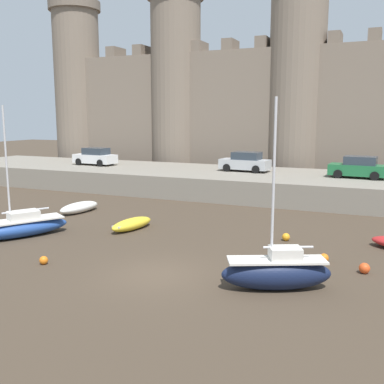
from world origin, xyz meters
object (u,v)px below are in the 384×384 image
car_quay_centre_east (245,162)px  mooring_buoy_mid_mud (364,268)px  car_quay_east (358,168)px  mooring_buoy_near_channel (44,260)px  rowboat_midflat_left (132,224)px  rowboat_foreground_left (79,207)px  sailboat_midflat_right (17,227)px  mooring_buoy_near_shore (324,258)px  sailboat_foreground_right (277,271)px  car_quay_centre_west (95,157)px  mooring_buoy_off_centre (286,237)px

car_quay_centre_east → mooring_buoy_mid_mud: bearing=-59.5°
car_quay_east → mooring_buoy_near_channel: bearing=-118.9°
rowboat_midflat_left → mooring_buoy_mid_mud: 12.58m
rowboat_foreground_left → rowboat_midflat_left: bearing=-25.0°
rowboat_midflat_left → mooring_buoy_mid_mud: rowboat_midflat_left is taller
rowboat_midflat_left → sailboat_midflat_right: size_ratio=0.46×
rowboat_foreground_left → sailboat_midflat_right: 6.40m
car_quay_centre_east → mooring_buoy_near_channel: bearing=-96.9°
sailboat_midflat_right → mooring_buoy_near_shore: (15.39, 2.08, -0.36)m
sailboat_foreground_right → sailboat_midflat_right: bearing=172.9°
rowboat_foreground_left → mooring_buoy_mid_mud: bearing=-15.7°
car_quay_east → mooring_buoy_near_shore: bearing=-91.6°
rowboat_foreground_left → car_quay_east: car_quay_east is taller
sailboat_foreground_right → mooring_buoy_near_channel: size_ratio=19.13×
mooring_buoy_near_shore → car_quay_east: size_ratio=0.10×
sailboat_foreground_right → car_quay_centre_west: (-21.63, 19.45, 1.84)m
mooring_buoy_near_channel → car_quay_east: car_quay_east is taller
mooring_buoy_near_channel → mooring_buoy_off_centre: bearing=41.5°
rowboat_foreground_left → car_quay_centre_east: 14.59m
car_quay_centre_east → rowboat_midflat_left: bearing=-98.4°
mooring_buoy_mid_mud → car_quay_centre_east: 20.11m
mooring_buoy_off_centre → mooring_buoy_near_channel: bearing=-138.5°
rowboat_foreground_left → car_quay_centre_west: car_quay_centre_west is taller
rowboat_midflat_left → car_quay_centre_east: bearing=81.6°
rowboat_midflat_left → mooring_buoy_near_shore: rowboat_midflat_left is taller
sailboat_foreground_right → mooring_buoy_near_shore: (1.23, 3.84, -0.48)m
rowboat_midflat_left → rowboat_foreground_left: 6.12m
rowboat_midflat_left → sailboat_midflat_right: bearing=-141.5°
car_quay_centre_east → car_quay_east: (8.90, -0.59, 0.00)m
mooring_buoy_near_shore → mooring_buoy_near_channel: bearing=-155.7°
rowboat_foreground_left → car_quay_centre_west: (-6.65, 11.36, 2.16)m
mooring_buoy_mid_mud → mooring_buoy_near_shore: 1.85m
rowboat_midflat_left → sailboat_foreground_right: 10.93m
car_quay_centre_east → car_quay_east: 8.92m
mooring_buoy_near_shore → car_quay_east: (0.43, 15.85, 2.32)m
mooring_buoy_mid_mud → mooring_buoy_near_channel: (-12.76, -4.23, -0.04)m
rowboat_midflat_left → rowboat_foreground_left: rowboat_foreground_left is taller
mooring_buoy_near_shore → car_quay_centre_west: size_ratio=0.10×
sailboat_foreground_right → rowboat_foreground_left: size_ratio=2.09×
car_quay_east → car_quay_centre_east: bearing=176.2°
sailboat_foreground_right → car_quay_centre_west: bearing=138.0°
sailboat_midflat_right → mooring_buoy_mid_mud: size_ratio=15.51×
sailboat_foreground_right → rowboat_foreground_left: bearing=151.6°
car_quay_centre_east → mooring_buoy_off_centre: bearing=-65.4°
rowboat_midflat_left → mooring_buoy_near_shore: size_ratio=7.79×
sailboat_foreground_right → car_quay_centre_east: bearing=109.7°
mooring_buoy_near_shore → car_quay_centre_west: (-22.86, 15.62, 2.32)m
car_quay_centre_east → sailboat_foreground_right: bearing=-70.3°
mooring_buoy_near_channel → car_quay_centre_east: size_ratio=0.09×
rowboat_midflat_left → car_quay_east: size_ratio=0.75×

